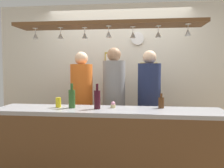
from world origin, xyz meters
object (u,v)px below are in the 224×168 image
(person_middle_grey_shirt, at_px, (114,94))
(bottle_champagne_green, at_px, (72,98))
(person_right_navy_shirt, at_px, (149,96))
(person_left_orange_shirt, at_px, (82,96))
(drink_can, at_px, (58,102))
(cupcake, at_px, (113,105))
(picture_frame_crest, at_px, (110,59))
(picture_frame_lower_pair, at_px, (149,68))
(wall_clock, at_px, (137,39))
(bottle_wine_dark_red, at_px, (97,99))
(bottle_beer_brown_stubby, at_px, (161,102))

(person_middle_grey_shirt, relative_size, bottle_champagne_green, 5.91)
(person_right_navy_shirt, xyz_separation_m, bottle_champagne_green, (-0.96, -0.76, 0.05))
(person_left_orange_shirt, xyz_separation_m, person_middle_grey_shirt, (0.50, -0.00, 0.04))
(drink_can, distance_m, cupcake, 0.68)
(person_left_orange_shirt, bearing_deg, picture_frame_crest, 59.68)
(picture_frame_lower_pair, xyz_separation_m, wall_clock, (-0.20, -0.01, 0.51))
(bottle_champagne_green, bearing_deg, drink_can, 174.30)
(person_right_navy_shirt, bearing_deg, bottle_champagne_green, -141.82)
(picture_frame_crest, bearing_deg, bottle_wine_dark_red, -88.93)
(person_middle_grey_shirt, xyz_separation_m, picture_frame_lower_pair, (0.55, 0.62, 0.40))
(bottle_beer_brown_stubby, distance_m, picture_frame_crest, 1.59)
(person_left_orange_shirt, height_order, person_middle_grey_shirt, person_middle_grey_shirt)
(bottle_champagne_green, height_order, drink_can, bottle_champagne_green)
(bottle_champagne_green, relative_size, picture_frame_lower_pair, 1.00)
(person_left_orange_shirt, height_order, picture_frame_crest, picture_frame_crest)
(person_middle_grey_shirt, xyz_separation_m, bottle_wine_dark_red, (-0.12, -0.79, 0.02))
(person_right_navy_shirt, xyz_separation_m, bottle_wine_dark_red, (-0.65, -0.79, 0.05))
(person_middle_grey_shirt, bearing_deg, bottle_beer_brown_stubby, -45.01)
(picture_frame_crest, bearing_deg, drink_can, -109.08)
(person_right_navy_shirt, distance_m, picture_frame_lower_pair, 0.75)
(picture_frame_crest, xyz_separation_m, wall_clock, (0.49, -0.01, 0.36))
(picture_frame_lower_pair, bearing_deg, person_right_navy_shirt, -91.50)
(cupcake, relative_size, wall_clock, 0.35)
(drink_can, bearing_deg, picture_frame_lower_pair, 49.54)
(wall_clock, bearing_deg, picture_frame_crest, 179.27)
(bottle_champagne_green, xyz_separation_m, cupcake, (0.50, 0.06, -0.08))
(wall_clock, bearing_deg, picture_frame_lower_pair, 1.80)
(cupcake, relative_size, picture_frame_crest, 0.30)
(bottle_champagne_green, height_order, cupcake, bottle_champagne_green)
(bottle_beer_brown_stubby, bearing_deg, cupcake, -175.32)
(drink_can, bearing_deg, cupcake, 3.95)
(bottle_beer_brown_stubby, distance_m, bottle_wine_dark_red, 0.78)
(person_left_orange_shirt, height_order, wall_clock, wall_clock)
(person_middle_grey_shirt, xyz_separation_m, bottle_beer_brown_stubby, (0.64, -0.64, -0.02))
(person_right_navy_shirt, distance_m, bottle_champagne_green, 1.23)
(bottle_beer_brown_stubby, distance_m, drink_can, 1.26)
(person_middle_grey_shirt, xyz_separation_m, drink_can, (-0.61, -0.74, -0.03))
(person_middle_grey_shirt, xyz_separation_m, wall_clock, (0.35, 0.61, 0.91))
(person_left_orange_shirt, xyz_separation_m, wall_clock, (0.85, 0.61, 0.94))
(person_middle_grey_shirt, distance_m, drink_can, 0.96)
(person_right_navy_shirt, height_order, cupcake, person_right_navy_shirt)
(person_left_orange_shirt, relative_size, bottle_beer_brown_stubby, 9.53)
(bottle_champagne_green, relative_size, bottle_wine_dark_red, 1.00)
(picture_frame_crest, bearing_deg, bottle_beer_brown_stubby, -58.07)
(bottle_beer_brown_stubby, height_order, drink_can, bottle_beer_brown_stubby)
(person_left_orange_shirt, bearing_deg, bottle_wine_dark_red, -63.77)
(bottle_beer_brown_stubby, height_order, wall_clock, wall_clock)
(bottle_wine_dark_red, height_order, cupcake, bottle_wine_dark_red)
(person_middle_grey_shirt, xyz_separation_m, bottle_champagne_green, (-0.43, -0.76, 0.02))
(bottle_champagne_green, relative_size, drink_can, 2.46)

